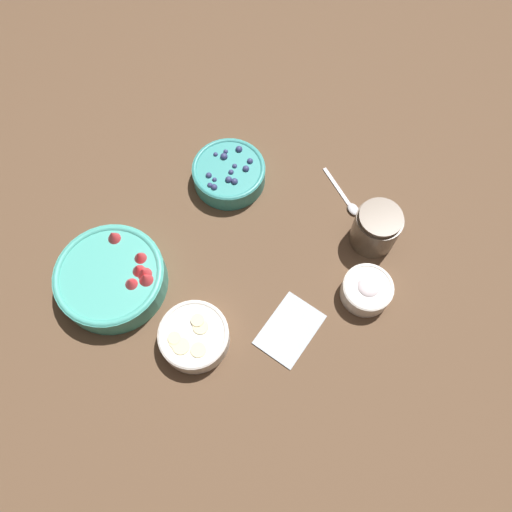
% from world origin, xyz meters
% --- Properties ---
extents(ground_plane, '(4.00, 4.00, 0.00)m').
position_xyz_m(ground_plane, '(0.00, 0.00, 0.00)').
color(ground_plane, brown).
extents(bowl_strawberries, '(0.22, 0.22, 0.08)m').
position_xyz_m(bowl_strawberries, '(-0.25, 0.13, 0.04)').
color(bowl_strawberries, '#47AD9E').
rests_on(bowl_strawberries, ground_plane).
extents(bowl_blueberries, '(0.16, 0.16, 0.06)m').
position_xyz_m(bowl_blueberries, '(0.08, 0.18, 0.03)').
color(bowl_blueberries, teal).
rests_on(bowl_blueberries, ground_plane).
extents(bowl_bananas, '(0.13, 0.13, 0.05)m').
position_xyz_m(bowl_bananas, '(-0.19, -0.07, 0.03)').
color(bowl_bananas, silver).
rests_on(bowl_bananas, ground_plane).
extents(bowl_cream, '(0.10, 0.10, 0.05)m').
position_xyz_m(bowl_cream, '(0.13, -0.20, 0.03)').
color(bowl_cream, silver).
rests_on(bowl_cream, ground_plane).
extents(jar_chocolate, '(0.09, 0.09, 0.10)m').
position_xyz_m(jar_chocolate, '(0.23, -0.12, 0.04)').
color(jar_chocolate, brown).
rests_on(jar_chocolate, ground_plane).
extents(napkin, '(0.15, 0.12, 0.01)m').
position_xyz_m(napkin, '(-0.04, -0.17, 0.00)').
color(napkin, '#B2BCC6').
rests_on(napkin, ground_plane).
extents(spoon, '(0.04, 0.14, 0.01)m').
position_xyz_m(spoon, '(0.25, -0.02, 0.00)').
color(spoon, silver).
rests_on(spoon, ground_plane).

